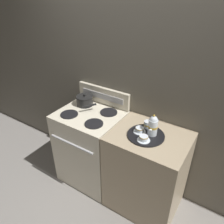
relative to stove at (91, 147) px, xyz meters
name	(u,v)px	position (x,y,z in m)	size (l,w,h in m)	color
ground_plane	(117,187)	(0.37, 0.00, -0.47)	(6.00, 6.00, 0.00)	gray
wall_back	(134,98)	(0.37, 0.33, 0.63)	(6.00, 0.05, 2.20)	#666056
stove	(91,147)	(0.00, 0.00, 0.00)	(0.70, 0.63, 0.95)	beige
control_panel	(103,95)	(0.00, 0.28, 0.58)	(0.69, 0.05, 0.20)	beige
side_counter	(146,171)	(0.73, 0.00, 0.00)	(0.74, 0.60, 0.94)	tan
saucepan	(85,100)	(-0.17, 0.13, 0.53)	(0.29, 0.26, 0.13)	black
serving_tray	(146,135)	(0.69, -0.02, 0.47)	(0.35, 0.35, 0.01)	black
teapot	(153,126)	(0.74, 0.01, 0.58)	(0.09, 0.14, 0.22)	silver
teacup_left	(140,130)	(0.62, -0.02, 0.50)	(0.12, 0.12, 0.05)	silver
teacup_right	(144,138)	(0.71, -0.12, 0.50)	(0.12, 0.12, 0.05)	silver
creamer_jug	(147,124)	(0.65, 0.09, 0.52)	(0.07, 0.07, 0.07)	silver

